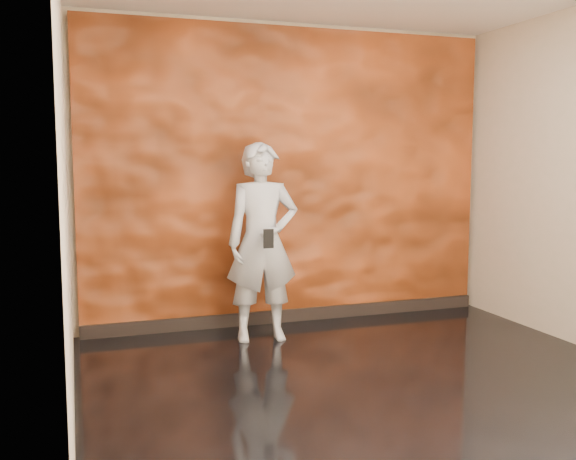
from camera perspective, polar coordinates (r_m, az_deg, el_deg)
The scene contains 5 objects.
room at distance 4.24m, azimuth 9.02°, elevation 4.20°, with size 4.02×4.02×2.81m.
feature_wall at distance 6.05m, azimuth 0.34°, elevation 4.75°, with size 3.90×0.06×2.75m, color #C45220.
baseboard at distance 6.19m, azimuth 0.45°, elevation -7.57°, with size 3.90×0.04×0.12m, color black.
man at distance 5.46m, azimuth -2.30°, elevation -1.09°, with size 0.62×0.40×1.69m, color #A2A9B2.
phone at distance 5.17m, azimuth -1.74°, elevation -0.77°, with size 0.08×0.02×0.16m, color black.
Camera 1 is at (-1.97, -3.75, 1.56)m, focal length 40.00 mm.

